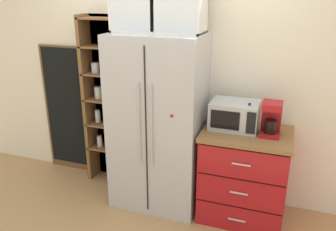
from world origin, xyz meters
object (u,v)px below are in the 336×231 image
at_px(microwave, 234,115).
at_px(coffee_maker, 271,118).
at_px(refrigerator, 159,123).
at_px(mug_charcoal, 247,129).
at_px(bottle_green, 248,120).
at_px(chalkboard_menu, 68,110).

xyz_separation_m(microwave, coffee_maker, (0.33, -0.04, 0.03)).
relative_size(refrigerator, microwave, 3.99).
xyz_separation_m(coffee_maker, mug_charcoal, (-0.19, -0.07, -0.11)).
distance_m(refrigerator, microwave, 0.75).
bearing_deg(coffee_maker, mug_charcoal, -161.45).
bearing_deg(coffee_maker, refrigerator, -178.90).
xyz_separation_m(mug_charcoal, bottle_green, (-0.00, 0.04, 0.08)).
relative_size(refrigerator, bottle_green, 6.25).
height_order(mug_charcoal, chalkboard_menu, chalkboard_menu).
xyz_separation_m(refrigerator, mug_charcoal, (0.87, -0.04, 0.06)).
relative_size(bottle_green, chalkboard_menu, 0.18).
xyz_separation_m(microwave, bottle_green, (0.14, -0.07, -0.01)).
bearing_deg(refrigerator, mug_charcoal, -2.93).
distance_m(coffee_maker, mug_charcoal, 0.23).
xyz_separation_m(refrigerator, bottle_green, (0.87, -0.00, 0.14)).
distance_m(microwave, coffee_maker, 0.34).
bearing_deg(bottle_green, coffee_maker, 6.82).
relative_size(coffee_maker, bottle_green, 1.10).
height_order(coffee_maker, chalkboard_menu, chalkboard_menu).
xyz_separation_m(mug_charcoal, chalkboard_menu, (-2.16, 0.34, -0.17)).
height_order(mug_charcoal, bottle_green, bottle_green).
bearing_deg(chalkboard_menu, bottle_green, -7.81).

